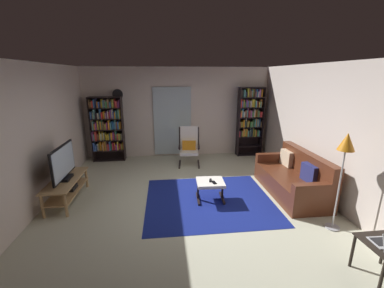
% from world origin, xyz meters
% --- Properties ---
extents(ground_plane, '(7.02, 7.02, 0.00)m').
position_xyz_m(ground_plane, '(0.00, 0.00, 0.00)').
color(ground_plane, beige).
extents(wall_back, '(5.60, 0.06, 2.60)m').
position_xyz_m(wall_back, '(0.00, 2.90, 1.30)').
color(wall_back, beige).
rests_on(wall_back, ground).
extents(wall_left, '(0.06, 6.00, 2.60)m').
position_xyz_m(wall_left, '(-2.70, 0.00, 1.30)').
color(wall_left, beige).
rests_on(wall_left, ground).
extents(wall_right, '(0.06, 6.00, 2.60)m').
position_xyz_m(wall_right, '(2.70, 0.00, 1.30)').
color(wall_right, beige).
rests_on(wall_right, ground).
extents(glass_door_panel, '(1.10, 0.01, 2.00)m').
position_xyz_m(glass_door_panel, '(-0.16, 2.83, 1.05)').
color(glass_door_panel, silver).
extents(area_rug, '(2.43, 2.15, 0.01)m').
position_xyz_m(area_rug, '(0.43, -0.06, 0.00)').
color(area_rug, navy).
rests_on(area_rug, ground).
extents(tv_stand, '(0.48, 1.29, 0.45)m').
position_xyz_m(tv_stand, '(-2.31, 0.24, 0.30)').
color(tv_stand, tan).
rests_on(tv_stand, ground).
extents(television, '(0.20, 1.02, 0.66)m').
position_xyz_m(television, '(-2.31, 0.23, 0.77)').
color(television, black).
rests_on(television, tv_stand).
extents(bookshelf_near_tv, '(0.88, 0.30, 1.81)m').
position_xyz_m(bookshelf_near_tv, '(-1.99, 2.62, 0.97)').
color(bookshelf_near_tv, black).
rests_on(bookshelf_near_tv, ground).
extents(bookshelf_near_sofa, '(0.74, 0.30, 2.04)m').
position_xyz_m(bookshelf_near_sofa, '(2.13, 2.67, 1.16)').
color(bookshelf_near_sofa, black).
rests_on(bookshelf_near_sofa, ground).
extents(leather_sofa, '(0.83, 1.83, 0.87)m').
position_xyz_m(leather_sofa, '(2.20, 0.05, 0.31)').
color(leather_sofa, '#542817').
rests_on(leather_sofa, ground).
extents(lounge_armchair, '(0.62, 0.70, 1.02)m').
position_xyz_m(lounge_armchair, '(0.25, 2.06, 0.53)').
color(lounge_armchair, black).
rests_on(lounge_armchair, ground).
extents(ottoman, '(0.54, 0.50, 0.39)m').
position_xyz_m(ottoman, '(0.45, -0.03, 0.32)').
color(ottoman, white).
rests_on(ottoman, ground).
extents(tv_remote, '(0.07, 0.15, 0.02)m').
position_xyz_m(tv_remote, '(0.46, -0.02, 0.40)').
color(tv_remote, black).
rests_on(tv_remote, ottoman).
extents(cell_phone, '(0.09, 0.15, 0.01)m').
position_xyz_m(cell_phone, '(0.51, -0.12, 0.40)').
color(cell_phone, black).
rests_on(cell_phone, ottoman).
extents(floor_lamp_by_sofa, '(0.24, 0.24, 1.57)m').
position_xyz_m(floor_lamp_by_sofa, '(2.24, -1.18, 1.32)').
color(floor_lamp_by_sofa, '#A5A5AD').
rests_on(floor_lamp_by_sofa, ground).
extents(wall_clock, '(0.29, 0.03, 0.29)m').
position_xyz_m(wall_clock, '(-1.67, 2.82, 1.85)').
color(wall_clock, silver).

